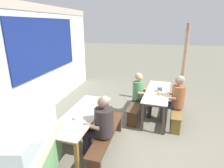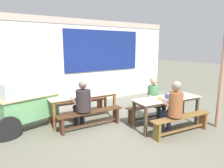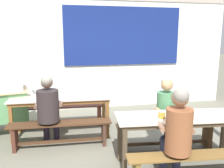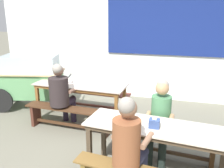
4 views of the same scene
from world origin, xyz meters
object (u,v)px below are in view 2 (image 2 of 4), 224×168
at_px(bench_near_front, 182,123).
at_px(person_left_back_turned, 82,101).
at_px(bench_far_back, 76,106).
at_px(dining_table_near, 167,101).
at_px(tissue_box, 168,96).
at_px(soup_bowl, 74,95).
at_px(condiment_jar, 160,98).
at_px(bench_far_front, 91,117).
at_px(bench_near_back, 153,110).
at_px(food_cart, 27,101).
at_px(wooden_support_post, 222,79).
at_px(person_near_front, 174,105).
at_px(dining_table_far, 82,97).
at_px(person_right_near_table, 155,97).

distance_m(bench_near_front, person_left_back_turned, 2.43).
bearing_deg(person_left_back_turned, bench_far_back, 76.77).
height_order(dining_table_near, tissue_box, tissue_box).
bearing_deg(soup_bowl, condiment_jar, -43.16).
height_order(dining_table_near, soup_bowl, soup_bowl).
height_order(bench_far_front, bench_near_back, same).
relative_size(person_left_back_turned, condiment_jar, 12.05).
distance_m(tissue_box, soup_bowl, 2.43).
distance_m(condiment_jar, soup_bowl, 2.22).
height_order(bench_far_back, bench_near_back, same).
xyz_separation_m(food_cart, tissue_box, (2.99, -1.83, 0.11)).
xyz_separation_m(bench_near_front, wooden_support_post, (1.14, -0.22, 0.96)).
relative_size(food_cart, soup_bowl, 13.07).
relative_size(bench_near_back, bench_near_front, 0.99).
distance_m(person_near_front, condiment_jar, 0.41).
bearing_deg(wooden_support_post, soup_bowl, 143.36).
height_order(bench_near_front, food_cart, food_cart).
height_order(person_left_back_turned, condiment_jar, person_left_back_turned).
height_order(dining_table_near, bench_near_front, dining_table_near).
height_order(bench_far_back, person_left_back_turned, person_left_back_turned).
bearing_deg(dining_table_far, person_left_back_turned, -114.41).
height_order(dining_table_far, bench_near_front, dining_table_far).
relative_size(dining_table_far, bench_near_front, 1.09).
height_order(bench_far_front, person_left_back_turned, person_left_back_turned).
bearing_deg(dining_table_near, bench_far_back, 129.31).
distance_m(bench_near_front, person_right_near_table, 1.05).
distance_m(food_cart, wooden_support_post, 4.85).
height_order(dining_table_far, person_left_back_turned, person_left_back_turned).
bearing_deg(person_near_front, condiment_jar, 94.20).
bearing_deg(dining_table_far, person_right_near_table, -31.80).
xyz_separation_m(dining_table_near, wooden_support_post, (1.08, -0.74, 0.57)).
distance_m(bench_near_back, person_left_back_turned, 2.03).
height_order(bench_near_back, soup_bowl, soup_bowl).
relative_size(bench_near_front, wooden_support_post, 0.69).
bearing_deg(bench_far_back, food_cart, -170.89).
height_order(bench_far_back, condiment_jar, condiment_jar).
height_order(bench_near_back, food_cart, food_cart).
height_order(bench_far_front, condiment_jar, condiment_jar).
relative_size(person_near_front, soup_bowl, 9.15).
xyz_separation_m(bench_near_front, person_right_near_table, (0.06, 0.96, 0.40)).
distance_m(dining_table_near, tissue_box, 0.15).
bearing_deg(dining_table_far, condiment_jar, -47.87).
relative_size(bench_far_front, person_left_back_turned, 1.37).
bearing_deg(person_left_back_turned, dining_table_near, -28.87).
bearing_deg(wooden_support_post, person_near_front, 167.15).
xyz_separation_m(bench_far_front, food_cart, (-1.33, 0.82, 0.41)).
bearing_deg(condiment_jar, bench_near_back, 57.73).
distance_m(bench_far_front, bench_near_back, 1.80).
bearing_deg(bench_near_front, person_near_front, 158.58).
relative_size(person_near_front, wooden_support_post, 0.52).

